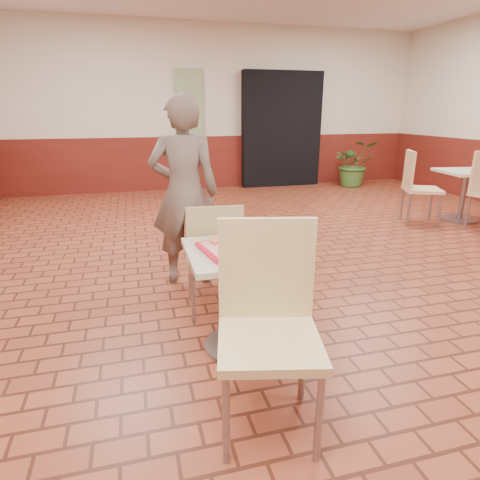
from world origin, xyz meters
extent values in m
cube|color=brown|center=(0.00, 0.00, 0.00)|extent=(8.00, 10.00, 0.01)
cube|color=beige|center=(0.00, 5.00, 1.50)|extent=(8.00, 0.01, 3.00)
cube|color=#5C1811|center=(0.00, 4.98, 0.50)|extent=(8.00, 0.04, 1.00)
cube|color=black|center=(1.20, 4.88, 1.10)|extent=(1.60, 0.22, 2.20)
cube|color=gray|center=(-0.60, 4.94, 1.60)|extent=(0.50, 0.03, 1.20)
cube|color=#BFBB99|center=(-1.13, -0.64, 0.66)|extent=(0.64, 0.64, 0.04)
cylinder|color=gray|center=(-1.13, -0.64, 0.32)|extent=(0.07, 0.07, 0.64)
cylinder|color=gray|center=(-1.13, -0.64, 0.01)|extent=(0.46, 0.46, 0.03)
cube|color=#E6CE8A|center=(-1.18, -1.36, 0.47)|extent=(0.56, 0.56, 0.04)
cube|color=#E6CE8A|center=(-1.13, -1.16, 0.75)|extent=(0.46, 0.14, 0.51)
cylinder|color=gray|center=(-1.42, -1.51, 0.23)|extent=(0.03, 0.03, 0.45)
cylinder|color=gray|center=(-1.03, -1.60, 0.23)|extent=(0.03, 0.03, 0.45)
cylinder|color=gray|center=(-1.33, -1.12, 0.23)|extent=(0.03, 0.03, 0.45)
cylinder|color=gray|center=(-0.94, -1.22, 0.23)|extent=(0.03, 0.03, 0.45)
cube|color=tan|center=(-1.19, -0.08, 0.41)|extent=(0.43, 0.43, 0.04)
cube|color=tan|center=(-1.20, -0.25, 0.64)|extent=(0.40, 0.06, 0.43)
cylinder|color=gray|center=(-1.00, 0.08, 0.19)|extent=(0.03, 0.03, 0.39)
cylinder|color=gray|center=(-1.34, 0.11, 0.19)|extent=(0.03, 0.03, 0.39)
cylinder|color=gray|center=(-1.03, -0.26, 0.19)|extent=(0.03, 0.03, 0.39)
cylinder|color=gray|center=(-1.37, -0.23, 0.19)|extent=(0.03, 0.03, 0.39)
imported|color=#695C51|center=(-1.31, 0.53, 0.81)|extent=(0.65, 0.48, 1.61)
cube|color=red|center=(-1.13, -0.64, 0.69)|extent=(0.46, 0.36, 0.03)
cube|color=#E18585|center=(-1.13, -0.64, 0.70)|extent=(0.41, 0.30, 0.00)
torus|color=#DE8151|center=(-1.25, -0.56, 0.72)|extent=(0.11, 0.11, 0.03)
ellipsoid|color=#DB7B40|center=(-1.02, -0.67, 0.72)|extent=(0.15, 0.10, 0.04)
cube|color=beige|center=(-1.02, -0.67, 0.74)|extent=(0.13, 0.08, 0.01)
ellipsoid|color=#B75D19|center=(-1.07, -0.68, 0.71)|extent=(0.03, 0.03, 0.02)
cylinder|color=white|center=(-1.02, -0.55, 0.75)|extent=(0.07, 0.07, 0.09)
cylinder|color=blue|center=(-1.02, -0.55, 0.75)|extent=(0.07, 0.07, 0.02)
cube|color=beige|center=(2.68, 1.63, 0.68)|extent=(0.66, 0.66, 0.04)
cylinder|color=gray|center=(2.68, 1.63, 0.33)|extent=(0.07, 0.07, 0.66)
cylinder|color=gray|center=(2.68, 1.63, 0.01)|extent=(0.48, 0.48, 0.03)
cube|color=#E8C48B|center=(2.03, 1.66, 0.46)|extent=(0.59, 0.59, 0.04)
cube|color=#E8C48B|center=(1.85, 1.74, 0.73)|extent=(0.21, 0.42, 0.49)
cylinder|color=gray|center=(2.13, 1.41, 0.22)|extent=(0.03, 0.03, 0.44)
cylinder|color=gray|center=(2.28, 1.76, 0.22)|extent=(0.03, 0.03, 0.44)
cylinder|color=gray|center=(1.78, 1.56, 0.22)|extent=(0.03, 0.03, 0.44)
cylinder|color=gray|center=(1.93, 1.92, 0.22)|extent=(0.03, 0.03, 0.44)
cylinder|color=gray|center=(2.37, 1.19, 0.23)|extent=(0.03, 0.03, 0.45)
imported|color=#386829|center=(2.60, 4.40, 0.46)|extent=(0.99, 0.91, 0.91)
camera|label=1|loc=(-1.72, -2.86, 1.48)|focal=30.00mm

